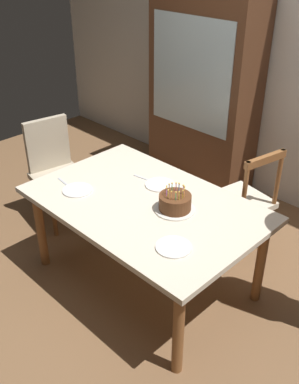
% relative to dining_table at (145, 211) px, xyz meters
% --- Properties ---
extents(ground, '(6.40, 6.40, 0.00)m').
position_rel_dining_table_xyz_m(ground, '(0.00, 0.00, -0.65)').
color(ground, brown).
extents(back_wall, '(6.40, 0.10, 2.60)m').
position_rel_dining_table_xyz_m(back_wall, '(0.00, 1.85, 0.65)').
color(back_wall, beige).
rests_on(back_wall, ground).
extents(dining_table, '(1.65, 1.07, 0.72)m').
position_rel_dining_table_xyz_m(dining_table, '(0.00, 0.00, 0.00)').
color(dining_table, beige).
rests_on(dining_table, ground).
extents(birthday_cake, '(0.28, 0.28, 0.18)m').
position_rel_dining_table_xyz_m(birthday_cake, '(0.22, 0.07, 0.13)').
color(birthday_cake, silver).
rests_on(birthday_cake, dining_table).
extents(plate_near_celebrant, '(0.22, 0.22, 0.01)m').
position_rel_dining_table_xyz_m(plate_near_celebrant, '(-0.45, -0.24, 0.08)').
color(plate_near_celebrant, white).
rests_on(plate_near_celebrant, dining_table).
extents(plate_far_side, '(0.22, 0.22, 0.01)m').
position_rel_dining_table_xyz_m(plate_far_side, '(-0.08, 0.24, 0.08)').
color(plate_far_side, white).
rests_on(plate_far_side, dining_table).
extents(plate_near_guest, '(0.22, 0.22, 0.01)m').
position_rel_dining_table_xyz_m(plate_near_guest, '(0.50, -0.24, 0.08)').
color(plate_near_guest, white).
rests_on(plate_near_guest, dining_table).
extents(fork_near_celebrant, '(0.18, 0.04, 0.01)m').
position_rel_dining_table_xyz_m(fork_near_celebrant, '(-0.61, -0.24, 0.08)').
color(fork_near_celebrant, silver).
rests_on(fork_near_celebrant, dining_table).
extents(fork_far_side, '(0.18, 0.04, 0.01)m').
position_rel_dining_table_xyz_m(fork_far_side, '(-0.24, 0.23, 0.08)').
color(fork_far_side, silver).
rests_on(fork_far_side, dining_table).
extents(chair_spindle_back, '(0.52, 0.52, 0.95)m').
position_rel_dining_table_xyz_m(chair_spindle_back, '(0.27, 0.85, -0.19)').
color(chair_spindle_back, beige).
rests_on(chair_spindle_back, ground).
extents(chair_upholstered, '(0.51, 0.51, 0.95)m').
position_rel_dining_table_xyz_m(chair_upholstered, '(-1.21, 0.06, -0.11)').
color(chair_upholstered, tan).
rests_on(chair_upholstered, ground).
extents(china_cabinet, '(1.10, 0.45, 1.90)m').
position_rel_dining_table_xyz_m(china_cabinet, '(-0.75, 1.56, 0.31)').
color(china_cabinet, '#56331E').
rests_on(china_cabinet, ground).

